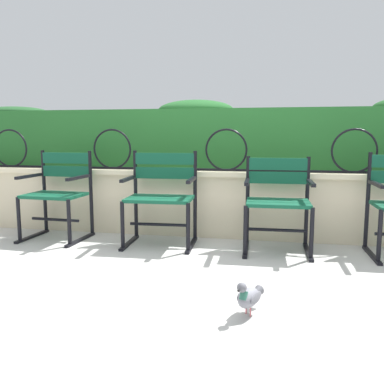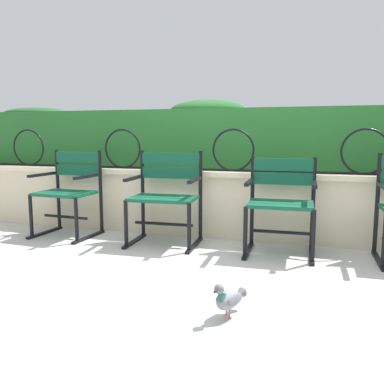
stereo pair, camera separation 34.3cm
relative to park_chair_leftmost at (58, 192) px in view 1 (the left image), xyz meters
The scene contains 8 objects.
ground_plane 1.58m from the park_chair_leftmost, 19.96° to the right, with size 60.00×60.00×0.00m, color #B7B5AF.
stone_wall 1.50m from the park_chair_leftmost, 17.40° to the left, with size 8.38×0.41×0.67m.
iron_arch_fence 1.22m from the park_chair_leftmost, 18.72° to the left, with size 7.82×0.02×0.42m.
hedge_row 1.82m from the park_chair_leftmost, 33.92° to the left, with size 8.21×0.70×0.76m.
park_chair_leftmost is the anchor object (origin of this frame).
park_chair_centre_left 1.06m from the park_chair_leftmost, ahead, with size 0.66×0.55×0.87m.
park_chair_centre_right 2.13m from the park_chair_leftmost, ahead, with size 0.60×0.54×0.83m.
pigeon_near_chairs 2.46m from the park_chair_leftmost, 35.74° to the right, with size 0.17×0.28×0.22m.
Camera 1 is at (0.68, -3.16, 1.03)m, focal length 38.37 mm.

